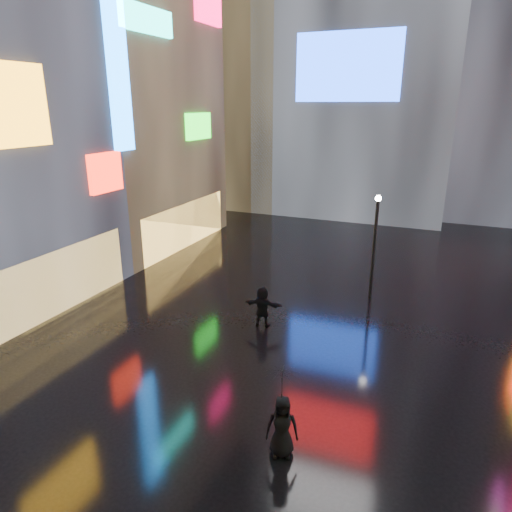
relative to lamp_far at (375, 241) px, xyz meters
The scene contains 7 objects.
ground 4.19m from the lamp_far, 133.84° to the right, with size 140.00×140.00×0.00m, color black.
building_left_far 20.12m from the lamp_far, 167.94° to the left, with size 10.28×12.00×22.00m.
tower_flank_left 27.45m from the lamp_far, 128.97° to the left, with size 10.00×10.00×26.00m, color black.
lamp_far is the anchor object (origin of this frame).
pedestrian_4 12.40m from the lamp_far, 91.94° to the right, with size 0.90×0.59×1.84m, color black.
pedestrian_5 6.77m from the lamp_far, 126.46° to the right, with size 1.69×0.54×1.82m, color black.
umbrella_2 12.25m from the lamp_far, 91.94° to the right, with size 0.95×0.97×0.88m, color black.
Camera 1 is at (5.01, 0.09, 9.31)m, focal length 32.00 mm.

